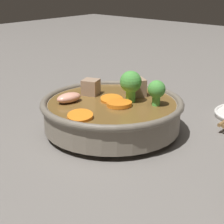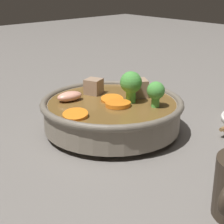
% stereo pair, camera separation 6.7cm
% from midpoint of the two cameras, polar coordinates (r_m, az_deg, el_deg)
% --- Properties ---
extents(ground_plane, '(3.00, 3.00, 0.00)m').
position_cam_midpoint_polar(ground_plane, '(0.68, 2.81, -3.04)').
color(ground_plane, slate).
extents(stirfry_bowl, '(0.25, 0.25, 0.11)m').
position_cam_midpoint_polar(stirfry_bowl, '(0.67, 2.92, 0.13)').
color(stirfry_bowl, slate).
rests_on(stirfry_bowl, ground_plane).
extents(napkin, '(0.12, 0.10, 0.00)m').
position_cam_midpoint_polar(napkin, '(0.87, 4.15, 2.39)').
color(napkin, '#A33833').
rests_on(napkin, ground_plane).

